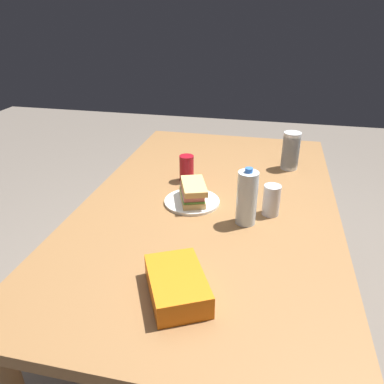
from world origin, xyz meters
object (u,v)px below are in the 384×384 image
(dining_table, at_px, (210,217))
(paper_plate, at_px, (192,202))
(soda_can_red, at_px, (187,168))
(soda_can_silver, at_px, (271,200))
(chip_bag, at_px, (177,285))
(plastic_cup_stack, at_px, (291,151))
(water_bottle_tall, at_px, (247,198))
(sandwich, at_px, (193,192))

(dining_table, xyz_separation_m, paper_plate, (0.04, -0.07, 0.09))
(soda_can_red, height_order, soda_can_silver, same)
(chip_bag, bearing_deg, plastic_cup_stack, 136.17)
(paper_plate, bearing_deg, water_bottle_tall, 64.61)
(water_bottle_tall, xyz_separation_m, plastic_cup_stack, (-0.57, 0.16, -0.01))
(soda_can_silver, bearing_deg, dining_table, -104.99)
(paper_plate, distance_m, sandwich, 0.05)
(paper_plate, xyz_separation_m, water_bottle_tall, (0.11, 0.23, 0.10))
(chip_bag, relative_size, water_bottle_tall, 1.04)
(dining_table, distance_m, sandwich, 0.16)
(water_bottle_tall, xyz_separation_m, soda_can_silver, (-0.09, 0.09, -0.04))
(soda_can_silver, bearing_deg, plastic_cup_stack, 171.20)
(paper_plate, bearing_deg, chip_bag, 8.10)
(paper_plate, xyz_separation_m, sandwich, (0.00, 0.00, 0.05))
(dining_table, bearing_deg, plastic_cup_stack, 142.45)
(paper_plate, relative_size, chip_bag, 0.99)
(chip_bag, bearing_deg, soda_can_silver, 128.79)
(dining_table, distance_m, plastic_cup_stack, 0.56)
(sandwich, bearing_deg, plastic_cup_stack, 140.03)
(sandwich, relative_size, water_bottle_tall, 0.90)
(chip_bag, bearing_deg, sandwich, 161.41)
(sandwich, distance_m, water_bottle_tall, 0.25)
(dining_table, bearing_deg, soda_can_red, -139.72)
(dining_table, relative_size, chip_bag, 7.62)
(dining_table, relative_size, paper_plate, 7.71)
(paper_plate, bearing_deg, plastic_cup_stack, 139.63)
(water_bottle_tall, distance_m, soda_can_silver, 0.13)
(water_bottle_tall, bearing_deg, plastic_cup_stack, 163.93)
(sandwich, height_order, soda_can_red, soda_can_red)
(chip_bag, bearing_deg, water_bottle_tall, 134.44)
(paper_plate, relative_size, water_bottle_tall, 1.03)
(paper_plate, relative_size, sandwich, 1.14)
(sandwich, relative_size, soda_can_red, 1.64)
(chip_bag, height_order, soda_can_silver, soda_can_silver)
(paper_plate, relative_size, plastic_cup_stack, 1.23)
(soda_can_red, distance_m, water_bottle_tall, 0.44)
(sandwich, relative_size, chip_bag, 0.87)
(paper_plate, xyz_separation_m, soda_can_silver, (0.02, 0.32, 0.06))
(sandwich, distance_m, chip_bag, 0.55)
(dining_table, height_order, soda_can_silver, soda_can_silver)
(plastic_cup_stack, bearing_deg, paper_plate, -40.37)
(water_bottle_tall, height_order, plastic_cup_stack, water_bottle_tall)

